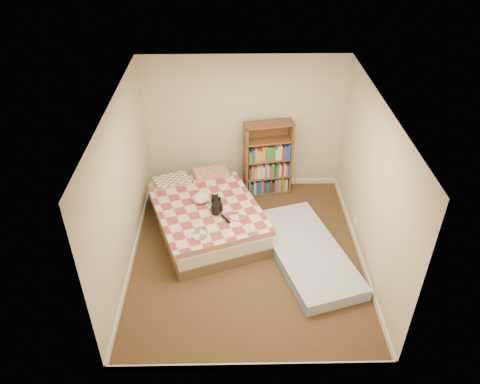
{
  "coord_description": "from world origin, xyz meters",
  "views": [
    {
      "loc": [
        -0.2,
        -5.38,
        4.96
      ],
      "look_at": [
        -0.09,
        0.3,
        0.99
      ],
      "focal_mm": 35.0,
      "sensor_mm": 36.0,
      "label": 1
    }
  ],
  "objects_px": {
    "bookshelf": "(267,166)",
    "floor_mattress": "(307,252)",
    "black_cat": "(217,206)",
    "white_dog": "(201,198)",
    "bed": "(206,214)"
  },
  "relations": [
    {
      "from": "white_dog",
      "to": "black_cat",
      "type": "bearing_deg",
      "value": -57.31
    },
    {
      "from": "floor_mattress",
      "to": "black_cat",
      "type": "xyz_separation_m",
      "value": [
        -1.37,
        0.58,
        0.48
      ]
    },
    {
      "from": "bed",
      "to": "floor_mattress",
      "type": "height_order",
      "value": "bed"
    },
    {
      "from": "bed",
      "to": "white_dog",
      "type": "bearing_deg",
      "value": 151.77
    },
    {
      "from": "black_cat",
      "to": "bed",
      "type": "bearing_deg",
      "value": 126.97
    },
    {
      "from": "bookshelf",
      "to": "white_dog",
      "type": "distance_m",
      "value": 1.53
    },
    {
      "from": "floor_mattress",
      "to": "white_dog",
      "type": "distance_m",
      "value": 1.88
    },
    {
      "from": "floor_mattress",
      "to": "white_dog",
      "type": "relative_size",
      "value": 6.3
    },
    {
      "from": "bed",
      "to": "black_cat",
      "type": "xyz_separation_m",
      "value": [
        0.19,
        -0.2,
        0.32
      ]
    },
    {
      "from": "bookshelf",
      "to": "floor_mattress",
      "type": "relative_size",
      "value": 0.65
    },
    {
      "from": "bed",
      "to": "white_dog",
      "type": "distance_m",
      "value": 0.33
    },
    {
      "from": "bookshelf",
      "to": "black_cat",
      "type": "bearing_deg",
      "value": -135.16
    },
    {
      "from": "white_dog",
      "to": "floor_mattress",
      "type": "bearing_deg",
      "value": -44.5
    },
    {
      "from": "bed",
      "to": "white_dog",
      "type": "xyz_separation_m",
      "value": [
        -0.07,
        0.01,
        0.32
      ]
    },
    {
      "from": "black_cat",
      "to": "white_dog",
      "type": "relative_size",
      "value": 1.96
    }
  ]
}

